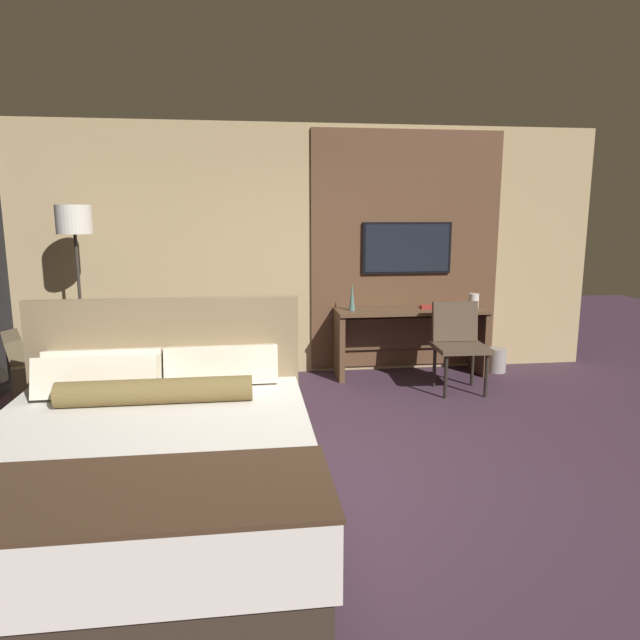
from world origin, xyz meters
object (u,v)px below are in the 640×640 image
desk (410,330)px  waste_bin (496,360)px  bed (146,467)px  floor_lamp (75,236)px  vase_tall (352,297)px  vase_short (474,301)px  tv (407,248)px  book (430,307)px  armchair_by_window (52,385)px  desk_chair (458,338)px

desk → waste_bin: bearing=-2.4°
bed → floor_lamp: (-1.03, 2.63, 1.27)m
vase_tall → vase_short: vase_tall is taller
waste_bin → desk: bearing=177.6°
tv → vase_tall: 0.88m
vase_short → book: (-0.46, 0.12, -0.07)m
desk → bed: bearing=-130.3°
floor_lamp → waste_bin: (4.54, 0.23, -1.47)m
armchair_by_window → vase_short: vase_short is taller
vase_tall → book: vase_tall is taller
tv → vase_short: 0.97m
armchair_by_window → vase_short: 4.44m
vase_tall → book: bearing=2.1°
desk_chair → desk: bearing=120.9°
armchair_by_window → vase_tall: size_ratio=3.27×
floor_lamp → vase_short: 4.26m
bed → floor_lamp: 3.09m
vase_tall → floor_lamp: bearing=-174.9°
vase_tall → waste_bin: size_ratio=1.10×
bed → waste_bin: bearing=39.2°
desk → desk_chair: (0.34, -0.62, 0.04)m
book → waste_bin: book is taller
desk_chair → armchair_by_window: size_ratio=0.91×
bed → vase_tall: size_ratio=7.27×
desk → floor_lamp: size_ratio=0.89×
bed → desk: size_ratio=1.31×
floor_lamp → book: (3.73, 0.28, -0.83)m
desk → waste_bin: desk is taller
tv → vase_tall: bearing=-161.0°
tv → book: size_ratio=4.38×
armchair_by_window → waste_bin: bearing=-104.5°
armchair_by_window → waste_bin: (4.69, 0.77, -0.12)m
desk → vase_tall: vase_tall is taller
armchair_by_window → floor_lamp: floor_lamp is taller
vase_tall → book: (0.92, 0.03, -0.14)m
desk → vase_short: 0.79m
desk_chair → armchair_by_window: desk_chair is taller
desk_chair → vase_short: 0.69m
tv → vase_short: (0.70, -0.32, -0.58)m
desk → armchair_by_window: armchair_by_window is taller
desk → book: bearing=1.9°
vase_tall → vase_short: 1.38m
tv → waste_bin: size_ratio=3.72×
armchair_by_window → floor_lamp: size_ratio=0.53×
waste_bin → desk_chair: bearing=-140.9°
book → waste_bin: size_ratio=0.85×
armchair_by_window → vase_short: size_ratio=5.72×
tv → armchair_by_window: 3.97m
floor_lamp → waste_bin: bearing=2.9°
bed → book: 3.99m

